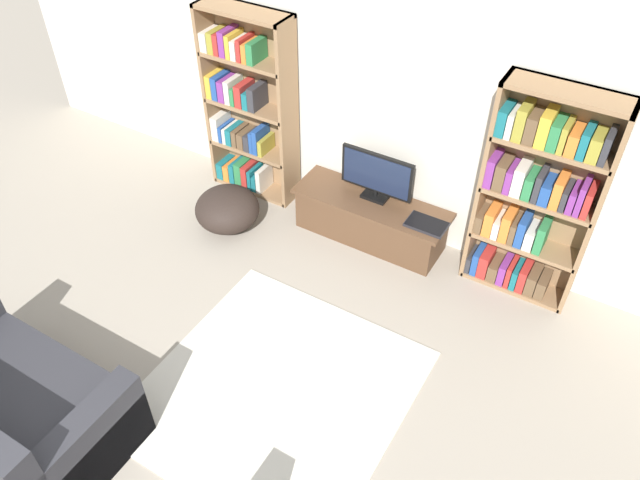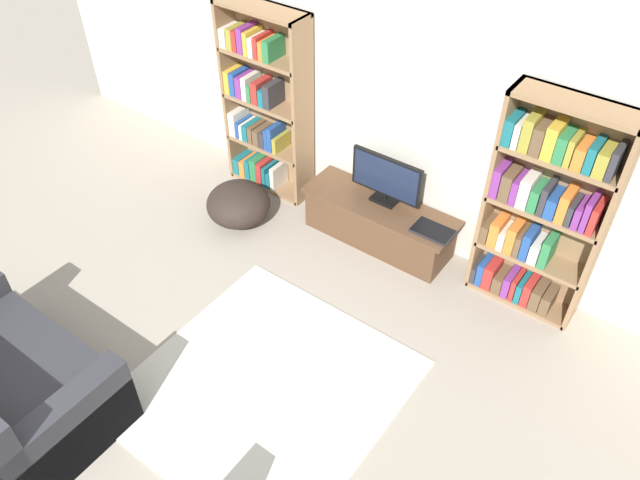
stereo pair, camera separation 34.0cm
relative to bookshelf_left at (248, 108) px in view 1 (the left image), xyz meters
The scene contains 9 objects.
wall_back 1.53m from the bookshelf_left, ahead, with size 8.80×0.06×2.60m.
bookshelf_left is the anchor object (origin of this frame).
bookshelf_right 2.79m from the bookshelf_left, ahead, with size 0.91×0.30×1.89m.
tv_stand 1.60m from the bookshelf_left, ahead, with size 1.47×0.48×0.43m.
television 1.45m from the bookshelf_left, ahead, with size 0.69×0.16×0.47m.
laptop 2.06m from the bookshelf_left, ahead, with size 0.35×0.23×0.03m.
area_rug 2.77m from the bookshelf_left, 50.95° to the right, with size 1.84×1.91×0.02m.
couch_left_sectional 3.33m from the bookshelf_left, 84.49° to the right, with size 1.56×0.95×0.87m.
beanbag_ottoman 0.99m from the bookshelf_left, 75.16° to the right, with size 0.62×0.62×0.39m, color #2D231E.
Camera 1 is at (1.86, -0.15, 3.96)m, focal length 35.00 mm.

